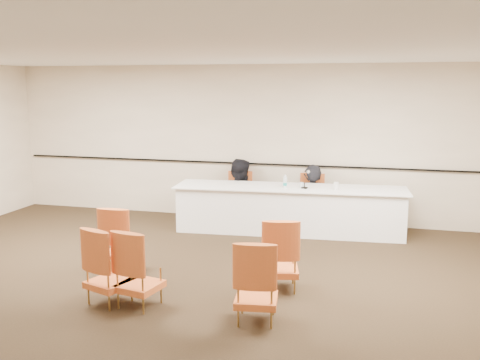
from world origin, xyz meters
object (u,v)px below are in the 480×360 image
object	(u,v)px
aud_chair_front_right	(280,254)
aud_chair_back_mid	(139,268)
panelist_second_chair	(238,197)
microphone	(305,180)
aud_chair_back_right	(256,280)
aud_chair_back_left	(109,265)
panelist_main	(312,209)
drinking_glass	(302,185)
panelist_second	(238,204)
panelist_main_chair	(312,200)
aud_chair_front_left	(121,239)
panel_table	(289,209)
coffee_cup	(336,186)
water_bottle	(285,181)

from	to	relation	value
aud_chair_front_right	aud_chair_back_mid	size ratio (longest dim) A/B	1.00
panelist_second_chair	microphone	xyz separation A→B (m)	(1.36, -0.58, 0.50)
aud_chair_back_mid	aud_chair_back_right	size ratio (longest dim) A/B	1.00
aud_chair_back_left	aud_chair_back_mid	size ratio (longest dim) A/B	1.00
aud_chair_back_left	panelist_main	bearing A→B (deg)	85.97
aud_chair_back_mid	aud_chair_front_right	bearing A→B (deg)	43.70
aud_chair_front_right	aud_chair_back_mid	distance (m)	1.79
drinking_glass	aud_chair_front_right	xyz separation A→B (m)	(0.13, -2.72, -0.40)
panelist_second	drinking_glass	xyz separation A→B (m)	(1.30, -0.55, 0.53)
aud_chair_front_right	aud_chair_back_right	xyz separation A→B (m)	(-0.08, -1.01, 0.00)
panelist_second	aud_chair_back_right	size ratio (longest dim) A/B	1.86
aud_chair_back_left	panelist_second_chair	bearing A→B (deg)	102.97
aud_chair_front_right	aud_chair_back_mid	bearing A→B (deg)	-160.18
panelist_main_chair	panelist_second_chair	bearing A→B (deg)	-180.00
panelist_main	panelist_second_chair	size ratio (longest dim) A/B	1.80
microphone	panelist_main	bearing A→B (deg)	99.74
panelist_main	drinking_glass	size ratio (longest dim) A/B	17.13
drinking_glass	microphone	bearing A→B (deg)	-26.20
panelist_main	aud_chair_front_left	distance (m)	4.00
panelist_main	aud_chair_front_left	xyz separation A→B (m)	(-2.26, -3.30, 0.18)
panel_table	panelist_second	distance (m)	1.20
panelist_second_chair	aud_chair_back_right	distance (m)	4.49
panel_table	coffee_cup	size ratio (longest dim) A/B	29.89
panelist_main	panelist_main_chair	distance (m)	0.18
panelist_main_chair	drinking_glass	world-z (taller)	panelist_main_chair
aud_chair_front_left	aud_chair_front_right	size ratio (longest dim) A/B	1.00
panel_table	aud_chair_front_right	size ratio (longest dim) A/B	4.31
aud_chair_front_left	aud_chair_back_mid	world-z (taller)	same
panelist_main_chair	aud_chair_front_left	bearing A→B (deg)	-128.98
drinking_glass	panel_table	bearing A→B (deg)	169.99
coffee_cup	aud_chair_front_left	size ratio (longest dim) A/B	0.14
panelist_main	panelist_second_chair	bearing A→B (deg)	-5.19
microphone	aud_chair_back_right	world-z (taller)	microphone
panelist_second	water_bottle	xyz separation A→B (m)	(1.01, -0.61, 0.60)
panelist_second_chair	coffee_cup	distance (m)	2.03
aud_chair_back_left	panelist_main_chair	bearing A→B (deg)	85.97
microphone	aud_chair_back_right	bearing A→B (deg)	-76.16
panelist_second	coffee_cup	size ratio (longest dim) A/B	12.89
aud_chair_back_right	aud_chair_back_left	bearing A→B (deg)	170.63
panelist_main_chair	aud_chair_back_mid	xyz separation A→B (m)	(-1.49, -4.34, 0.00)
panelist_second_chair	microphone	distance (m)	1.55
microphone	aud_chair_front_right	bearing A→B (deg)	-74.55
aud_chair_front_left	aud_chair_front_right	bearing A→B (deg)	-3.96
microphone	aud_chair_back_mid	world-z (taller)	microphone
panelist_main_chair	panelist_main	bearing A→B (deg)	0.00
water_bottle	aud_chair_front_right	distance (m)	2.73
panelist_second	aud_chair_back_mid	xyz separation A→B (m)	(-0.08, -4.23, 0.14)
panelist_main_chair	aud_chair_back_left	world-z (taller)	same
panelist_second_chair	microphone	size ratio (longest dim) A/B	3.10
water_bottle	aud_chair_back_right	world-z (taller)	water_bottle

